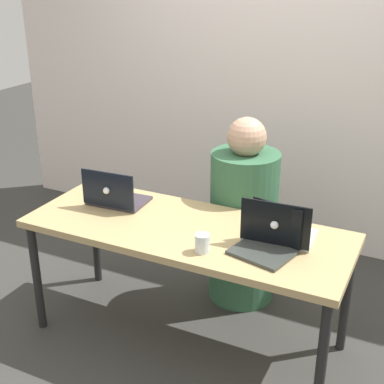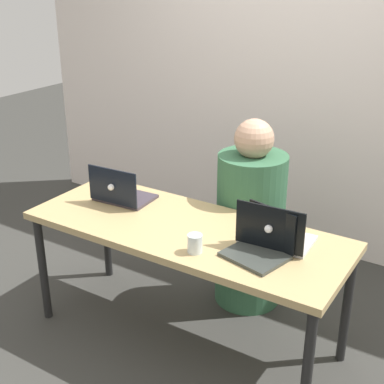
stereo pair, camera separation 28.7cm
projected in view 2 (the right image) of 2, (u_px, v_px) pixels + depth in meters
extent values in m
plane|color=#363532|center=(186.00, 336.00, 3.17)|extent=(12.00, 12.00, 0.00)
cube|color=silver|center=(296.00, 92.00, 3.87)|extent=(4.61, 0.10, 2.36)
cube|color=tan|center=(185.00, 230.00, 2.89)|extent=(1.77, 0.68, 0.04)
cylinder|color=black|center=(43.00, 269.00, 3.22)|extent=(0.05, 0.05, 0.68)
cylinder|color=black|center=(307.00, 372.00, 2.40)|extent=(0.05, 0.05, 0.68)
cylinder|color=black|center=(106.00, 231.00, 3.67)|extent=(0.05, 0.05, 0.68)
cylinder|color=black|center=(347.00, 307.00, 2.85)|extent=(0.05, 0.05, 0.68)
cylinder|color=#326141|center=(250.00, 230.00, 3.35)|extent=(0.48, 0.48, 0.99)
sphere|color=tan|center=(254.00, 139.00, 3.11)|extent=(0.24, 0.24, 0.24)
cube|color=silver|center=(277.00, 239.00, 2.74)|extent=(0.37, 0.26, 0.02)
cube|color=black|center=(270.00, 228.00, 2.59)|extent=(0.35, 0.03, 0.22)
sphere|color=white|center=(268.00, 229.00, 2.58)|extent=(0.04, 0.04, 0.04)
cube|color=#353935|center=(255.00, 256.00, 2.58)|extent=(0.33, 0.29, 0.02)
cube|color=black|center=(271.00, 227.00, 2.61)|extent=(0.28, 0.08, 0.21)
sphere|color=white|center=(273.00, 226.00, 2.62)|extent=(0.04, 0.04, 0.04)
cube|color=#3C343E|center=(126.00, 197.00, 3.23)|extent=(0.35, 0.25, 0.02)
cube|color=black|center=(112.00, 186.00, 3.09)|extent=(0.33, 0.03, 0.21)
sphere|color=white|center=(111.00, 187.00, 3.08)|extent=(0.04, 0.04, 0.04)
cylinder|color=silver|center=(195.00, 244.00, 2.61)|extent=(0.07, 0.07, 0.09)
cylinder|color=silver|center=(195.00, 247.00, 2.62)|extent=(0.07, 0.07, 0.05)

